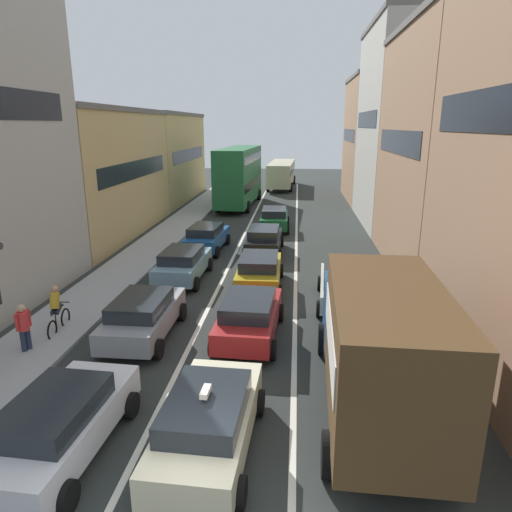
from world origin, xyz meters
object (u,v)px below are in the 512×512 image
(removalist_box_truck, at_px, (379,340))
(sedan_left_lane_fourth, at_px, (206,237))
(sedan_centre_lane_second, at_px, (249,316))
(bus_far_queue_secondary, at_px, (282,172))
(sedan_left_lane_front, at_px, (60,423))
(hatchback_centre_lane_third, at_px, (259,270))
(sedan_right_lane_behind_truck, at_px, (343,285))
(cyclist_on_sidewalk, at_px, (57,310))
(wagon_left_lane_second, at_px, (143,315))
(bus_mid_queue_primary, at_px, (239,174))
(sedan_left_lane_third, at_px, (183,263))
(taxi_centre_lane_front, at_px, (208,420))
(pedestrian_mid_sidewalk, at_px, (24,326))
(sedan_centre_lane_fifth, at_px, (274,218))
(coupe_centre_lane_fourth, at_px, (264,239))

(removalist_box_truck, height_order, sedan_left_lane_fourth, removalist_box_truck)
(sedan_centre_lane_second, xyz_separation_m, bus_far_queue_secondary, (-0.28, 38.60, 0.96))
(sedan_left_lane_front, relative_size, hatchback_centre_lane_third, 1.02)
(sedan_right_lane_behind_truck, height_order, bus_far_queue_secondary, bus_far_queue_secondary)
(removalist_box_truck, relative_size, sedan_centre_lane_second, 1.77)
(removalist_box_truck, distance_m, cyclist_on_sidewalk, 10.78)
(sedan_right_lane_behind_truck, relative_size, cyclist_on_sidewalk, 2.54)
(wagon_left_lane_second, relative_size, bus_mid_queue_primary, 0.41)
(removalist_box_truck, bearing_deg, sedan_left_lane_front, 109.23)
(sedan_centre_lane_second, xyz_separation_m, wagon_left_lane_second, (-3.55, -0.28, 0.00))
(sedan_left_lane_front, xyz_separation_m, hatchback_centre_lane_third, (3.38, 11.07, 0.00))
(hatchback_centre_lane_third, relative_size, bus_mid_queue_primary, 0.41)
(hatchback_centre_lane_third, distance_m, bus_far_queue_secondary, 33.62)
(sedan_centre_lane_second, height_order, sedan_left_lane_third, same)
(sedan_left_lane_front, height_order, hatchback_centre_lane_third, same)
(hatchback_centre_lane_third, bearing_deg, bus_mid_queue_primary, 8.70)
(taxi_centre_lane_front, height_order, cyclist_on_sidewalk, cyclist_on_sidewalk)
(bus_mid_queue_primary, distance_m, pedestrian_mid_sidewalk, 27.91)
(removalist_box_truck, bearing_deg, hatchback_centre_lane_third, 23.79)
(sedan_centre_lane_fifth, xyz_separation_m, cyclist_on_sidewalk, (-6.56, -17.03, 0.05))
(taxi_centre_lane_front, relative_size, coupe_centre_lane_fourth, 1.01)
(sedan_left_lane_third, bearing_deg, pedestrian_mid_sidewalk, 158.38)
(pedestrian_mid_sidewalk, bearing_deg, removalist_box_truck, -170.31)
(sedan_left_lane_third, height_order, bus_mid_queue_primary, bus_mid_queue_primary)
(sedan_left_lane_third, bearing_deg, removalist_box_truck, -141.86)
(coupe_centre_lane_fourth, bearing_deg, sedan_left_lane_front, 169.96)
(sedan_left_lane_fourth, relative_size, cyclist_on_sidewalk, 2.54)
(hatchback_centre_lane_third, xyz_separation_m, coupe_centre_lane_fourth, (-0.20, 5.65, 0.00))
(sedan_left_lane_fourth, xyz_separation_m, sedan_right_lane_behind_truck, (7.01, -7.58, 0.00))
(coupe_centre_lane_fourth, bearing_deg, bus_far_queue_secondary, 0.74)
(removalist_box_truck, bearing_deg, sedan_centre_lane_fifth, 11.39)
(removalist_box_truck, bearing_deg, wagon_left_lane_second, 64.78)
(taxi_centre_lane_front, xyz_separation_m, wagon_left_lane_second, (-3.25, 5.42, -0.00))
(sedan_left_lane_fourth, distance_m, cyclist_on_sidewalk, 11.58)
(pedestrian_mid_sidewalk, bearing_deg, bus_far_queue_secondary, -78.06)
(wagon_left_lane_second, height_order, cyclist_on_sidewalk, cyclist_on_sidewalk)
(taxi_centre_lane_front, bearing_deg, sedan_right_lane_behind_truck, -19.85)
(taxi_centre_lane_front, bearing_deg, cyclist_on_sidewalk, 51.58)
(wagon_left_lane_second, xyz_separation_m, cyclist_on_sidewalk, (-3.02, 0.02, 0.05))
(sedan_centre_lane_fifth, distance_m, bus_far_queue_secondary, 21.85)
(sedan_left_lane_front, xyz_separation_m, sedan_centre_lane_fifth, (3.44, 22.84, 0.00))
(wagon_left_lane_second, bearing_deg, coupe_centre_lane_fourth, -16.27)
(sedan_left_lane_front, distance_m, pedestrian_mid_sidewalk, 5.48)
(wagon_left_lane_second, xyz_separation_m, sedan_left_lane_third, (-0.11, 6.00, 0.00))
(sedan_right_lane_behind_truck, bearing_deg, bus_mid_queue_primary, 20.36)
(cyclist_on_sidewalk, distance_m, pedestrian_mid_sidewalk, 1.53)
(sedan_centre_lane_second, height_order, coupe_centre_lane_fourth, same)
(bus_far_queue_secondary, relative_size, cyclist_on_sidewalk, 6.12)
(sedan_centre_lane_fifth, bearing_deg, sedan_left_lane_front, 170.13)
(sedan_left_lane_front, distance_m, cyclist_on_sidewalk, 6.60)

